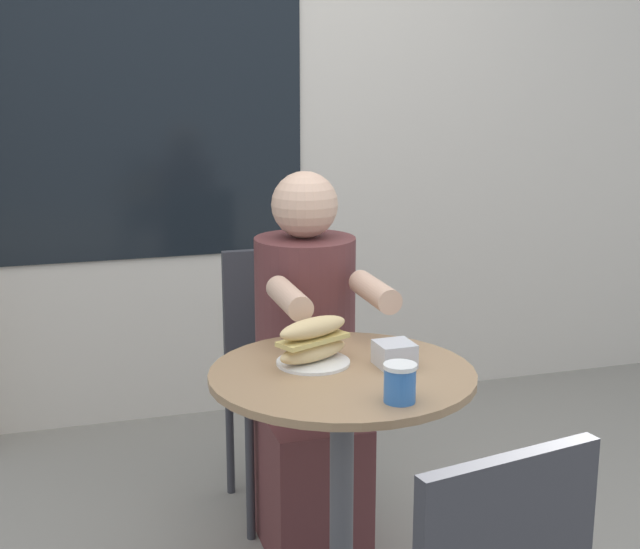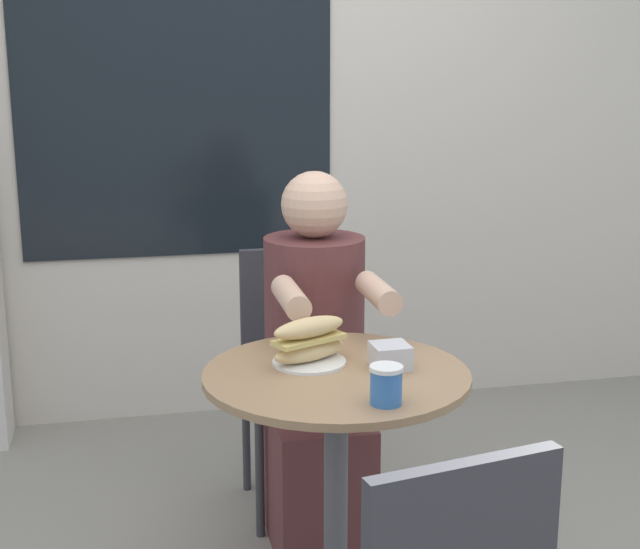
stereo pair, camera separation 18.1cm
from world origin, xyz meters
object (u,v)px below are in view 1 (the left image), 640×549
object	(u,v)px
sandwich_on_plate	(313,343)
cafe_table	(342,450)
diner_chair	(280,354)
seated_diner	(308,389)
drink_cup	(400,383)

from	to	relation	value
sandwich_on_plate	cafe_table	bearing A→B (deg)	-54.20
diner_chair	sandwich_on_plate	xyz separation A→B (m)	(-0.11, -0.77, 0.28)
seated_diner	sandwich_on_plate	distance (m)	0.52
diner_chair	sandwich_on_plate	distance (m)	0.82
cafe_table	seated_diner	xyz separation A→B (m)	(0.06, 0.50, -0.02)
sandwich_on_plate	seated_diner	bearing A→B (deg)	75.34
seated_diner	cafe_table	bearing A→B (deg)	83.67
diner_chair	seated_diner	size ratio (longest dim) A/B	0.74
seated_diner	drink_cup	size ratio (longest dim) A/B	13.44
diner_chair	drink_cup	xyz separation A→B (m)	(-0.00, -1.07, 0.27)
cafe_table	sandwich_on_plate	world-z (taller)	sandwich_on_plate
cafe_table	sandwich_on_plate	bearing A→B (deg)	125.80
seated_diner	drink_cup	distance (m)	0.77
diner_chair	cafe_table	bearing A→B (deg)	86.35
sandwich_on_plate	diner_chair	bearing A→B (deg)	81.72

